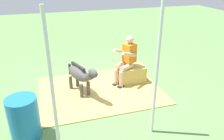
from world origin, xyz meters
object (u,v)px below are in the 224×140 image
(tent_pole_right, at_px, (53,93))
(tent_pole_left, at_px, (157,73))
(pony_standing, at_px, (80,75))
(person_seated, at_px, (126,58))
(water_barrel, at_px, (24,118))
(soda_bottle, at_px, (142,73))
(hay_bale, at_px, (130,74))

(tent_pole_right, bearing_deg, tent_pole_left, -174.96)
(pony_standing, height_order, tent_pole_left, tent_pole_left)
(person_seated, distance_m, tent_pole_left, 2.17)
(water_barrel, bearing_deg, pony_standing, -134.60)
(water_barrel, distance_m, tent_pole_right, 1.26)
(water_barrel, bearing_deg, soda_bottle, -150.81)
(hay_bale, xyz_separation_m, person_seated, (0.15, 0.05, 0.51))
(pony_standing, bearing_deg, tent_pole_left, 119.70)
(hay_bale, bearing_deg, pony_standing, 10.28)
(soda_bottle, bearing_deg, hay_bale, 25.26)
(tent_pole_right, bearing_deg, pony_standing, -109.48)
(tent_pole_left, bearing_deg, water_barrel, -13.71)
(pony_standing, relative_size, tent_pole_right, 0.50)
(soda_bottle, xyz_separation_m, tent_pole_left, (0.83, 2.36, 1.16))
(pony_standing, xyz_separation_m, soda_bottle, (-1.90, -0.48, -0.42))
(hay_bale, xyz_separation_m, water_barrel, (2.74, 1.57, 0.18))
(person_seated, xyz_separation_m, pony_standing, (1.30, 0.21, -0.21))
(person_seated, distance_m, water_barrel, 3.02)
(pony_standing, height_order, soda_bottle, pony_standing)
(pony_standing, xyz_separation_m, tent_pole_left, (-1.07, 1.88, 0.73))
(person_seated, xyz_separation_m, water_barrel, (2.59, 1.52, -0.33))
(water_barrel, height_order, tent_pole_left, tent_pole_left)
(pony_standing, bearing_deg, water_barrel, 45.40)
(water_barrel, bearing_deg, tent_pole_left, 166.29)
(tent_pole_left, bearing_deg, person_seated, -96.11)
(soda_bottle, height_order, tent_pole_right, tent_pole_right)
(pony_standing, bearing_deg, tent_pole_right, 70.52)
(person_seated, bearing_deg, water_barrel, 30.43)
(tent_pole_right, bearing_deg, soda_bottle, -136.19)
(pony_standing, distance_m, water_barrel, 1.84)
(soda_bottle, bearing_deg, pony_standing, 14.05)
(soda_bottle, bearing_deg, person_seated, 23.54)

